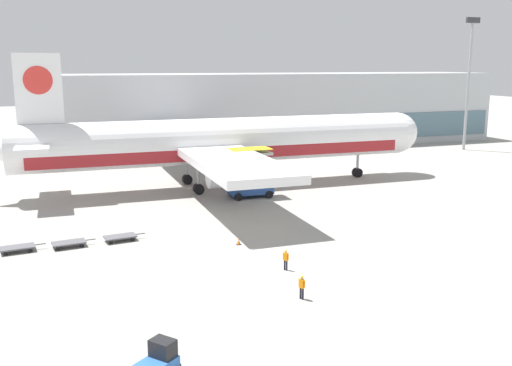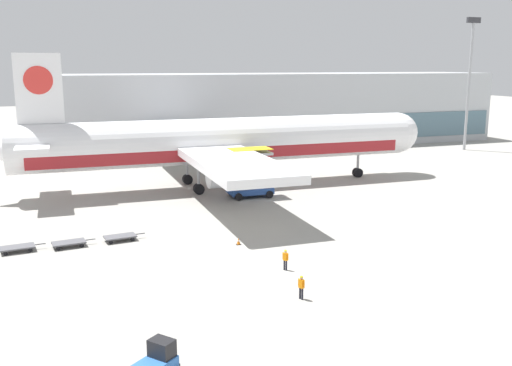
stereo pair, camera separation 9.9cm
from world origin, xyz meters
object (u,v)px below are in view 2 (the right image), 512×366
traffic_cone_near (238,241)px  baggage_dolly_second (69,243)px  baggage_dolly_third (120,237)px  baggage_tug_mid (156,364)px  baggage_dolly_lead (17,247)px  scissor_lift_loader (250,179)px  ground_crew_far (301,285)px  ground_crew_near (285,258)px  airplane_main (218,143)px  light_mast (470,75)px

traffic_cone_near → baggage_dolly_second: bearing=162.6°
baggage_dolly_second → baggage_dolly_third: bearing=-3.0°
baggage_tug_mid → baggage_dolly_lead: baggage_tug_mid is taller
scissor_lift_loader → baggage_tug_mid: size_ratio=2.11×
ground_crew_far → scissor_lift_loader: bearing=142.6°
baggage_dolly_second → ground_crew_far: bearing=-56.9°
baggage_dolly_lead → baggage_dolly_third: bearing=-5.6°
scissor_lift_loader → ground_crew_near: (-5.85, -24.73, -1.24)m
airplane_main → baggage_tug_mid: size_ratio=20.79×
traffic_cone_near → ground_crew_far: bearing=-89.0°
baggage_tug_mid → ground_crew_far: 13.02m
baggage_dolly_third → traffic_cone_near: traffic_cone_near is taller
light_mast → baggage_dolly_lead: light_mast is taller
baggage_tug_mid → traffic_cone_near: size_ratio=4.57×
airplane_main → baggage_dolly_lead: 30.98m
light_mast → baggage_tug_mid: (-68.94, -59.77, -12.99)m
baggage_dolly_third → ground_crew_near: (11.13, -12.10, 0.58)m
light_mast → traffic_cone_near: bearing=-145.3°
baggage_dolly_lead → traffic_cone_near: bearing=-20.6°
ground_crew_near → baggage_dolly_lead: bearing=-150.0°
ground_crew_near → ground_crew_far: size_ratio=0.99×
airplane_main → baggage_dolly_lead: size_ratio=15.42×
light_mast → ground_crew_near: size_ratio=14.37×
airplane_main → baggage_dolly_third: bearing=-126.9°
scissor_lift_loader → traffic_cone_near: 18.91m
baggage_dolly_third → ground_crew_far: size_ratio=2.22×
baggage_tug_mid → ground_crew_far: baggage_tug_mid is taller
baggage_dolly_lead → baggage_dolly_third: (8.64, 0.14, 0.00)m
baggage_dolly_third → ground_crew_near: bearing=-54.0°
ground_crew_near → ground_crew_far: 5.66m
baggage_dolly_second → ground_crew_near: 19.57m
baggage_tug_mid → ground_crew_near: size_ratio=1.67×
baggage_dolly_second → ground_crew_near: bearing=-43.8°
light_mast → baggage_dolly_third: (-67.76, -35.38, -13.48)m
airplane_main → baggage_dolly_lead: (-23.54, -19.38, -5.45)m
baggage_dolly_second → ground_crew_far: (14.40, -17.36, 0.60)m
airplane_main → ground_crew_near: (-3.77, -31.35, -4.87)m
ground_crew_near → ground_crew_far: bearing=-40.8°
ground_crew_near → traffic_cone_near: ground_crew_near is taller
ground_crew_far → traffic_cone_near: size_ratio=2.78×
traffic_cone_near → baggage_dolly_lead: bearing=166.0°
baggage_dolly_second → baggage_dolly_third: 4.46m
scissor_lift_loader → ground_crew_far: (-7.03, -30.26, -1.22)m
scissor_lift_loader → baggage_dolly_lead: 28.69m
baggage_tug_mid → ground_crew_near: bearing=6.6°
baggage_dolly_second → traffic_cone_near: 14.87m
airplane_main → ground_crew_near: 31.95m
light_mast → airplane_main: light_mast is taller
baggage_tug_mid → baggage_dolly_third: size_ratio=0.74×
baggage_tug_mid → baggage_dolly_third: bearing=48.9°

